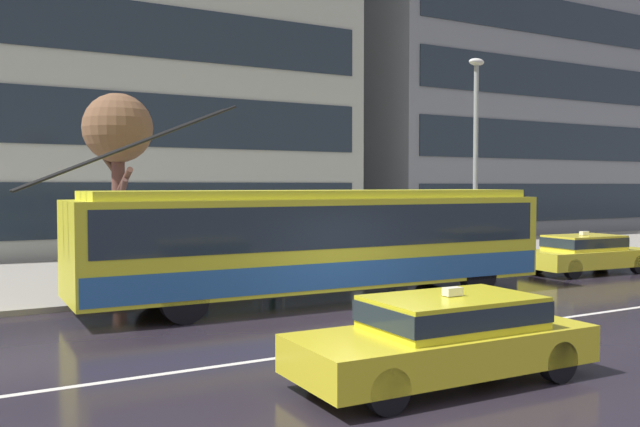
% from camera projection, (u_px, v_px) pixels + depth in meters
% --- Properties ---
extents(ground_plane, '(160.00, 160.00, 0.00)m').
position_uv_depth(ground_plane, '(387.00, 326.00, 13.96)').
color(ground_plane, '#26202A').
extents(sidewalk_slab, '(80.00, 10.00, 0.14)m').
position_uv_depth(sidewalk_slab, '(214.00, 270.00, 22.57)').
color(sidewalk_slab, gray).
rests_on(sidewalk_slab, ground_plane).
extents(lane_centre_line, '(72.00, 0.14, 0.01)m').
position_uv_depth(lane_centre_line, '(424.00, 337.00, 12.92)').
color(lane_centre_line, silver).
rests_on(lane_centre_line, ground_plane).
extents(trolleybus, '(13.20, 2.79, 4.71)m').
position_uv_depth(trolleybus, '(323.00, 240.00, 16.96)').
color(trolleybus, yellow).
rests_on(trolleybus, ground_plane).
extents(taxi_ahead_of_bus, '(4.52, 2.02, 1.39)m').
position_uv_depth(taxi_ahead_of_bus, '(586.00, 252.00, 22.24)').
color(taxi_ahead_of_bus, yellow).
rests_on(taxi_ahead_of_bus, ground_plane).
extents(taxi_oncoming_near, '(4.62, 1.91, 1.39)m').
position_uv_depth(taxi_oncoming_near, '(446.00, 334.00, 9.99)').
color(taxi_oncoming_near, yellow).
rests_on(taxi_oncoming_near, ground_plane).
extents(bus_shelter, '(3.95, 1.84, 2.43)m').
position_uv_depth(bus_shelter, '(211.00, 217.00, 19.57)').
color(bus_shelter, gray).
rests_on(bus_shelter, sidewalk_slab).
extents(pedestrian_at_shelter, '(1.40, 1.40, 1.92)m').
position_uv_depth(pedestrian_at_shelter, '(200.00, 229.00, 18.77)').
color(pedestrian_at_shelter, navy).
rests_on(pedestrian_at_shelter, sidewalk_slab).
extents(pedestrian_approaching_curb, '(1.59, 1.59, 1.92)m').
position_uv_depth(pedestrian_approaching_curb, '(273.00, 226.00, 19.60)').
color(pedestrian_approaching_curb, '#132A2B').
rests_on(pedestrian_approaching_curb, sidewalk_slab).
extents(pedestrian_walking_past, '(1.17, 1.17, 2.01)m').
position_uv_depth(pedestrian_walking_past, '(389.00, 223.00, 21.52)').
color(pedestrian_walking_past, black).
rests_on(pedestrian_walking_past, sidewalk_slab).
extents(street_lamp, '(0.60, 0.32, 6.93)m').
position_uv_depth(street_lamp, '(476.00, 145.00, 22.40)').
color(street_lamp, gray).
rests_on(street_lamp, sidewalk_slab).
extents(street_tree_bare, '(1.88, 2.17, 5.26)m').
position_uv_depth(street_tree_bare, '(118.00, 134.00, 18.42)').
color(street_tree_bare, brown).
rests_on(street_tree_bare, sidewalk_slab).
extents(office_tower_corner_right, '(22.22, 11.28, 28.46)m').
position_uv_depth(office_tower_corner_right, '(495.00, 8.00, 43.52)').
color(office_tower_corner_right, gray).
rests_on(office_tower_corner_right, ground_plane).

